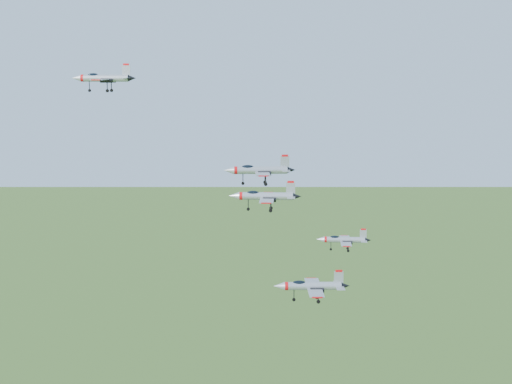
{
  "coord_description": "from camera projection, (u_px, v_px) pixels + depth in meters",
  "views": [
    {
      "loc": [
        13.88,
        -129.32,
        160.98
      ],
      "look_at": [
        2.63,
        -1.78,
        139.15
      ],
      "focal_mm": 50.0,
      "sensor_mm": 36.0,
      "label": 1
    }
  ],
  "objects": [
    {
      "name": "jet_lead",
      "position": [
        103.0,
        78.0,
        141.69
      ],
      "size": [
        13.4,
        11.07,
        3.58
      ],
      "rotation": [
        0.0,
        0.0,
        -0.06
      ],
      "color": "#A0A5AC"
    },
    {
      "name": "jet_right_high",
      "position": [
        264.0,
        196.0,
        109.97
      ],
      "size": [
        11.29,
        9.29,
        3.02
      ],
      "rotation": [
        0.0,
        0.0,
        0.03
      ],
      "color": "#A0A5AC"
    },
    {
      "name": "jet_left_high",
      "position": [
        259.0,
        170.0,
        130.55
      ],
      "size": [
        13.32,
        11.11,
        3.56
      ],
      "rotation": [
        0.0,
        0.0,
        0.13
      ],
      "color": "#A0A5AC"
    },
    {
      "name": "jet_right_low",
      "position": [
        311.0,
        286.0,
        125.01
      ],
      "size": [
        13.55,
        11.26,
        3.62
      ],
      "rotation": [
        0.0,
        0.0,
        0.1
      ],
      "color": "#A0A5AC"
    },
    {
      "name": "jet_left_low",
      "position": [
        343.0,
        240.0,
        142.27
      ],
      "size": [
        10.97,
        9.01,
        2.94
      ],
      "rotation": [
        0.0,
        0.0,
        0.02
      ],
      "color": "#A0A5AC"
    }
  ]
}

